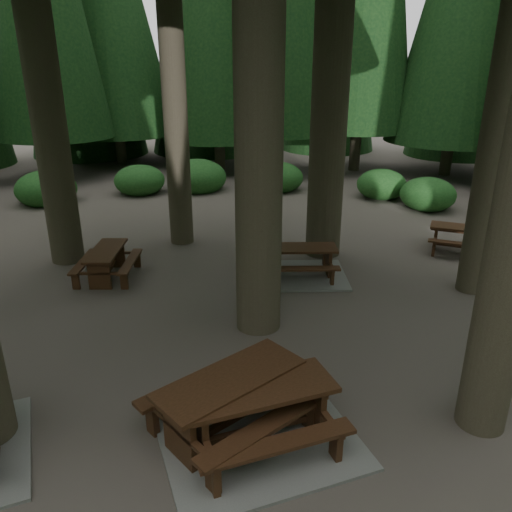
{
  "coord_description": "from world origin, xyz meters",
  "views": [
    {
      "loc": [
        1.02,
        -8.33,
        4.75
      ],
      "look_at": [
        0.73,
        1.07,
        1.1
      ],
      "focal_mm": 35.0,
      "sensor_mm": 36.0,
      "label": 1
    }
  ],
  "objects_px": {
    "picnic_table_c": "(299,266)",
    "picnic_table_b": "(107,259)",
    "picnic_table_d": "(462,235)",
    "picnic_table_e": "(231,396)",
    "picnic_table_a": "(259,422)"
  },
  "relations": [
    {
      "from": "picnic_table_b",
      "to": "picnic_table_d",
      "type": "xyz_separation_m",
      "value": [
        8.91,
        1.99,
        0.0
      ]
    },
    {
      "from": "picnic_table_c",
      "to": "picnic_table_d",
      "type": "bearing_deg",
      "value": 18.75
    },
    {
      "from": "picnic_table_b",
      "to": "picnic_table_d",
      "type": "distance_m",
      "value": 9.13
    },
    {
      "from": "picnic_table_b",
      "to": "picnic_table_e",
      "type": "relative_size",
      "value": 0.63
    },
    {
      "from": "picnic_table_d",
      "to": "picnic_table_c",
      "type": "bearing_deg",
      "value": -138.18
    },
    {
      "from": "picnic_table_b",
      "to": "picnic_table_e",
      "type": "height_order",
      "value": "picnic_table_e"
    },
    {
      "from": "picnic_table_d",
      "to": "picnic_table_e",
      "type": "height_order",
      "value": "picnic_table_e"
    },
    {
      "from": "picnic_table_a",
      "to": "picnic_table_d",
      "type": "bearing_deg",
      "value": 32.53
    },
    {
      "from": "picnic_table_b",
      "to": "picnic_table_c",
      "type": "distance_m",
      "value": 4.53
    },
    {
      "from": "picnic_table_c",
      "to": "picnic_table_e",
      "type": "xyz_separation_m",
      "value": [
        -1.19,
        -5.41,
        0.34
      ]
    },
    {
      "from": "picnic_table_b",
      "to": "picnic_table_e",
      "type": "xyz_separation_m",
      "value": [
        3.32,
        -5.19,
        0.13
      ]
    },
    {
      "from": "picnic_table_a",
      "to": "picnic_table_e",
      "type": "height_order",
      "value": "picnic_table_e"
    },
    {
      "from": "picnic_table_a",
      "to": "picnic_table_e",
      "type": "relative_size",
      "value": 1.19
    },
    {
      "from": "picnic_table_c",
      "to": "picnic_table_b",
      "type": "bearing_deg",
      "value": 179.71
    },
    {
      "from": "picnic_table_b",
      "to": "picnic_table_d",
      "type": "relative_size",
      "value": 0.84
    }
  ]
}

